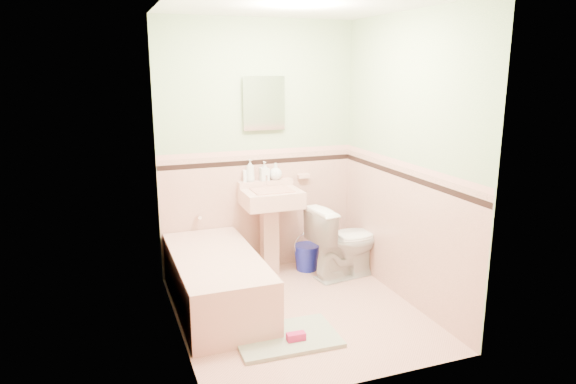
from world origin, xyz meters
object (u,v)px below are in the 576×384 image
object	(u,v)px
bathtub	(216,283)
sink	(271,233)
soap_bottle_right	(276,171)
shoe	(296,337)
soap_bottle_left	(250,171)
medicine_cabinet	(264,103)
bucket	(307,257)
toilet	(345,241)
soap_bottle_mid	(264,171)

from	to	relation	value
bathtub	sink	xyz separation A→B (m)	(0.68, 0.53, 0.21)
bathtub	soap_bottle_right	world-z (taller)	soap_bottle_right
bathtub	shoe	xyz separation A→B (m)	(0.42, -0.82, -0.17)
soap_bottle_left	shoe	distance (m)	1.82
sink	soap_bottle_left	bearing A→B (deg)	130.83
medicine_cabinet	bucket	distance (m)	1.63
bathtub	toilet	size ratio (longest dim) A/B	2.03
sink	soap_bottle_left	world-z (taller)	soap_bottle_left
sink	bucket	bearing A→B (deg)	0.85
medicine_cabinet	soap_bottle_right	size ratio (longest dim) A/B	2.67
sink	soap_bottle_left	xyz separation A→B (m)	(-0.16, 0.18, 0.61)
soap_bottle_mid	soap_bottle_right	distance (m)	0.12
sink	soap_bottle_left	distance (m)	0.65
medicine_cabinet	soap_bottle_right	distance (m)	0.69
soap_bottle_left	toilet	bearing A→B (deg)	-29.37
bucket	shoe	xyz separation A→B (m)	(-0.64, -1.35, -0.07)
sink	soap_bottle_mid	distance (m)	0.62
soap_bottle_mid	toilet	size ratio (longest dim) A/B	0.26
bathtub	toilet	world-z (taller)	toilet
soap_bottle_right	shoe	xyz separation A→B (m)	(-0.37, -1.53, -0.96)
medicine_cabinet	soap_bottle_right	bearing A→B (deg)	-15.41
soap_bottle_left	shoe	bearing A→B (deg)	-93.85
soap_bottle_right	shoe	size ratio (longest dim) A/B	1.18
sink	shoe	bearing A→B (deg)	-100.86
bathtub	shoe	distance (m)	0.93
medicine_cabinet	toilet	xyz separation A→B (m)	(0.67, -0.49, -1.33)
bathtub	toilet	distance (m)	1.38
soap_bottle_mid	toilet	bearing A→B (deg)	-34.37
sink	soap_bottle_mid	world-z (taller)	soap_bottle_mid
toilet	soap_bottle_mid	bearing A→B (deg)	46.48
soap_bottle_left	soap_bottle_right	world-z (taller)	soap_bottle_left
soap_bottle_mid	soap_bottle_right	world-z (taller)	soap_bottle_mid
toilet	shoe	bearing A→B (deg)	129.83
medicine_cabinet	soap_bottle_left	distance (m)	0.67
soap_bottle_right	sink	bearing A→B (deg)	-121.16
soap_bottle_right	bucket	world-z (taller)	soap_bottle_right
bathtub	soap_bottle_left	distance (m)	1.21
medicine_cabinet	soap_bottle_left	bearing A→B (deg)	-169.08
soap_bottle_left	soap_bottle_right	xyz separation A→B (m)	(0.26, 0.00, -0.03)
sink	toilet	bearing A→B (deg)	-22.99
sink	medicine_cabinet	bearing A→B (deg)	90.00
toilet	medicine_cabinet	bearing A→B (deg)	44.39
bathtub	bucket	world-z (taller)	bathtub
sink	shoe	xyz separation A→B (m)	(-0.26, -1.35, -0.38)
soap_bottle_left	soap_bottle_right	distance (m)	0.27
medicine_cabinet	soap_bottle_mid	xyz separation A→B (m)	(-0.01, -0.03, -0.67)
medicine_cabinet	soap_bottle_left	size ratio (longest dim) A/B	2.02
soap_bottle_left	toilet	size ratio (longest dim) A/B	0.30
soap_bottle_mid	bucket	xyz separation A→B (m)	(0.39, -0.17, -0.90)
toilet	soap_bottle_left	bearing A→B (deg)	51.48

